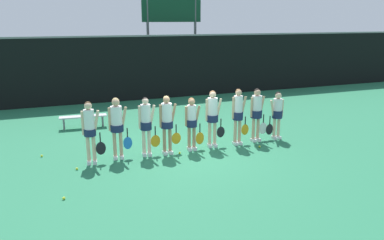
% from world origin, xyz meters
% --- Properties ---
extents(ground_plane, '(140.00, 140.00, 0.00)m').
position_xyz_m(ground_plane, '(0.00, 0.00, 0.00)').
color(ground_plane, '#26724C').
extents(fence_windscreen, '(60.00, 0.08, 3.19)m').
position_xyz_m(fence_windscreen, '(0.00, 7.88, 1.61)').
color(fence_windscreen, black).
rests_on(fence_windscreen, ground_plane).
extents(scoreboard, '(3.26, 0.15, 5.57)m').
position_xyz_m(scoreboard, '(2.43, 9.47, 4.26)').
color(scoreboard, '#515156').
rests_on(scoreboard, ground_plane).
extents(bench_courtside, '(1.72, 0.45, 0.46)m').
position_xyz_m(bench_courtside, '(-2.90, 3.70, 0.39)').
color(bench_courtside, '#B2B2B7').
rests_on(bench_courtside, ground_plane).
extents(player_0, '(0.61, 0.33, 1.78)m').
position_xyz_m(player_0, '(-2.99, -0.10, 1.04)').
color(player_0, beige).
rests_on(player_0, ground_plane).
extents(player_1, '(0.64, 0.37, 1.80)m').
position_xyz_m(player_1, '(-2.22, 0.03, 1.08)').
color(player_1, tan).
rests_on(player_1, ground_plane).
extents(player_2, '(0.61, 0.33, 1.76)m').
position_xyz_m(player_2, '(-1.39, -0.01, 1.02)').
color(player_2, beige).
rests_on(player_2, ground_plane).
extents(player_3, '(0.65, 0.36, 1.77)m').
position_xyz_m(player_3, '(-0.77, -0.08, 1.05)').
color(player_3, tan).
rests_on(player_3, ground_plane).
extents(player_4, '(0.60, 0.32, 1.65)m').
position_xyz_m(player_4, '(0.04, -0.01, 0.96)').
color(player_4, tan).
rests_on(player_4, ground_plane).
extents(player_5, '(0.63, 0.36, 1.80)m').
position_xyz_m(player_5, '(0.75, 0.05, 1.07)').
color(player_5, beige).
rests_on(player_5, ground_plane).
extents(player_6, '(0.60, 0.32, 1.82)m').
position_xyz_m(player_6, '(1.60, -0.03, 1.06)').
color(player_6, tan).
rests_on(player_6, ground_plane).
extents(player_7, '(0.66, 0.37, 1.77)m').
position_xyz_m(player_7, '(2.32, 0.06, 1.05)').
color(player_7, tan).
rests_on(player_7, ground_plane).
extents(player_8, '(0.62, 0.34, 1.61)m').
position_xyz_m(player_8, '(3.10, 0.04, 0.94)').
color(player_8, beige).
rests_on(player_8, ground_plane).
extents(tennis_ball_0, '(0.07, 0.07, 0.07)m').
position_xyz_m(tennis_ball_0, '(0.12, 0.44, 0.03)').
color(tennis_ball_0, '#CCE033').
rests_on(tennis_ball_0, ground_plane).
extents(tennis_ball_1, '(0.07, 0.07, 0.07)m').
position_xyz_m(tennis_ball_1, '(3.36, 0.90, 0.03)').
color(tennis_ball_1, '#CCE033').
rests_on(tennis_ball_1, ground_plane).
extents(tennis_ball_2, '(0.06, 0.06, 0.06)m').
position_xyz_m(tennis_ball_2, '(2.11, -0.58, 0.03)').
color(tennis_ball_2, '#CCE033').
rests_on(tennis_ball_2, ground_plane).
extents(tennis_ball_3, '(0.07, 0.07, 0.07)m').
position_xyz_m(tennis_ball_3, '(3.59, 1.35, 0.03)').
color(tennis_ball_3, '#CCE033').
rests_on(tennis_ball_3, ground_plane).
extents(tennis_ball_4, '(0.07, 0.07, 0.07)m').
position_xyz_m(tennis_ball_4, '(-3.43, -0.45, 0.03)').
color(tennis_ball_4, '#CCE033').
rests_on(tennis_ball_4, ground_plane).
extents(tennis_ball_5, '(0.07, 0.07, 0.07)m').
position_xyz_m(tennis_ball_5, '(1.37, 1.62, 0.03)').
color(tennis_ball_5, '#CCE033').
rests_on(tennis_ball_5, ground_plane).
extents(tennis_ball_6, '(0.07, 0.07, 0.07)m').
position_xyz_m(tennis_ball_6, '(4.31, 1.75, 0.03)').
color(tennis_ball_6, '#CCE033').
rests_on(tennis_ball_6, ground_plane).
extents(tennis_ball_7, '(0.07, 0.07, 0.07)m').
position_xyz_m(tennis_ball_7, '(-3.83, -2.13, 0.03)').
color(tennis_ball_7, '#CCE033').
rests_on(tennis_ball_7, ground_plane).
extents(tennis_ball_8, '(0.07, 0.07, 0.07)m').
position_xyz_m(tennis_ball_8, '(-0.44, -0.24, 0.03)').
color(tennis_ball_8, '#CCE033').
rests_on(tennis_ball_8, ground_plane).
extents(tennis_ball_9, '(0.07, 0.07, 0.07)m').
position_xyz_m(tennis_ball_9, '(-4.33, 0.94, 0.03)').
color(tennis_ball_9, '#CCE033').
rests_on(tennis_ball_9, ground_plane).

